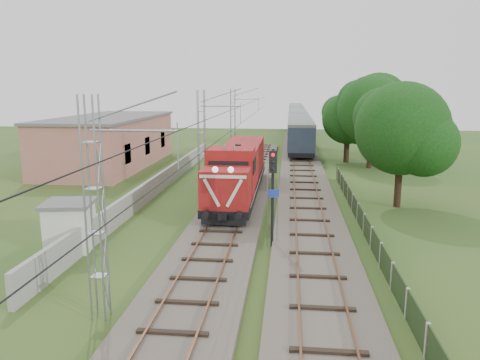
# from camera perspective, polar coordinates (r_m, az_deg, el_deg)

# --- Properties ---
(ground) EXTENTS (140.00, 140.00, 0.00)m
(ground) POSITION_cam_1_polar(r_m,az_deg,el_deg) (24.80, -2.86, -8.11)
(ground) COLOR #2A4F1D
(ground) RESTS_ON ground
(track_main) EXTENTS (4.20, 70.00, 0.45)m
(track_main) POSITION_cam_1_polar(r_m,az_deg,el_deg) (31.37, -0.89, -3.56)
(track_main) COLOR #6B6054
(track_main) RESTS_ON ground
(track_side) EXTENTS (4.20, 80.00, 0.45)m
(track_side) POSITION_cam_1_polar(r_m,az_deg,el_deg) (43.86, 7.67, 0.64)
(track_side) COLOR #6B6054
(track_side) RESTS_ON ground
(catenary) EXTENTS (3.31, 70.00, 8.00)m
(catenary) POSITION_cam_1_polar(r_m,az_deg,el_deg) (35.96, -4.63, 4.59)
(catenary) COLOR gray
(catenary) RESTS_ON ground
(boundary_wall) EXTENTS (0.25, 40.00, 1.50)m
(boundary_wall) POSITION_cam_1_polar(r_m,az_deg,el_deg) (37.30, -9.92, -0.43)
(boundary_wall) COLOR #9E9E99
(boundary_wall) RESTS_ON ground
(station_building) EXTENTS (8.40, 20.40, 5.22)m
(station_building) POSITION_cam_1_polar(r_m,az_deg,el_deg) (50.97, -15.54, 4.59)
(station_building) COLOR #B76B62
(station_building) RESTS_ON ground
(fence) EXTENTS (0.12, 32.00, 1.20)m
(fence) POSITION_cam_1_polar(r_m,az_deg,el_deg) (27.53, 14.89, -5.18)
(fence) COLOR black
(fence) RESTS_ON ground
(locomotive) EXTENTS (2.97, 16.94, 4.30)m
(locomotive) POSITION_cam_1_polar(r_m,az_deg,el_deg) (34.56, -0.16, 1.29)
(locomotive) COLOR black
(locomotive) RESTS_ON ground
(coach_rake) EXTENTS (3.08, 68.59, 3.56)m
(coach_rake) POSITION_cam_1_polar(r_m,az_deg,el_deg) (85.07, 6.97, 7.41)
(coach_rake) COLOR black
(coach_rake) RESTS_ON ground
(signal_post) EXTENTS (0.55, 0.44, 5.15)m
(signal_post) POSITION_cam_1_polar(r_m,az_deg,el_deg) (23.80, 4.02, -0.10)
(signal_post) COLOR black
(signal_post) RESTS_ON ground
(relay_hut) EXTENTS (2.80, 2.80, 2.52)m
(relay_hut) POSITION_cam_1_polar(r_m,az_deg,el_deg) (25.53, -20.02, -5.22)
(relay_hut) COLOR silver
(relay_hut) RESTS_ON ground
(tree_a) EXTENTS (6.65, 6.33, 8.62)m
(tree_a) POSITION_cam_1_polar(r_m,az_deg,el_deg) (33.65, 19.27, 5.81)
(tree_a) COLOR #352116
(tree_a) RESTS_ON ground
(tree_b) EXTENTS (7.25, 6.90, 9.39)m
(tree_b) POSITION_cam_1_polar(r_m,az_deg,el_deg) (49.47, 15.89, 8.14)
(tree_b) COLOR #352116
(tree_b) RESTS_ON ground
(tree_c) EXTENTS (5.90, 5.62, 7.65)m
(tree_c) POSITION_cam_1_polar(r_m,az_deg,el_deg) (52.74, 13.10, 7.26)
(tree_c) COLOR #352116
(tree_c) RESTS_ON ground
(tree_d) EXTENTS (7.64, 7.28, 9.90)m
(tree_d) POSITION_cam_1_polar(r_m,az_deg,el_deg) (59.46, 16.57, 8.88)
(tree_d) COLOR #352116
(tree_d) RESTS_ON ground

